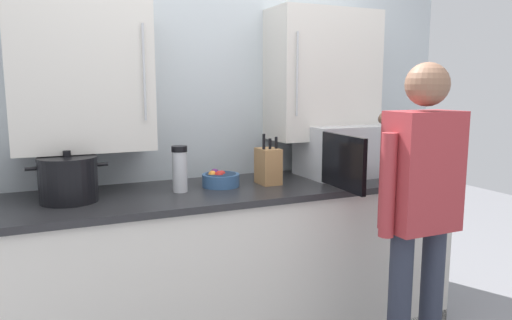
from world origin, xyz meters
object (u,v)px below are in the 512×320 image
(knife_block, at_px, (268,166))
(thermos_flask, at_px, (180,169))
(microwave_oven, at_px, (344,151))
(stock_pot, at_px, (68,179))
(fruit_bowl, at_px, (220,179))
(person_figure, at_px, (420,201))

(knife_block, relative_size, thermos_flask, 1.19)
(microwave_oven, bearing_deg, stock_pot, -178.87)
(stock_pot, height_order, thermos_flask, stock_pot)
(microwave_oven, height_order, fruit_bowl, microwave_oven)
(knife_block, distance_m, person_figure, 0.86)
(knife_block, bearing_deg, thermos_flask, 179.80)
(microwave_oven, bearing_deg, thermos_flask, -177.96)
(microwave_oven, distance_m, knife_block, 0.54)
(thermos_flask, bearing_deg, knife_block, -0.20)
(microwave_oven, xyz_separation_m, knife_block, (-0.54, -0.04, -0.05))
(fruit_bowl, relative_size, thermos_flask, 0.85)
(microwave_oven, bearing_deg, person_figure, -97.33)
(stock_pot, distance_m, knife_block, 1.06)
(stock_pot, bearing_deg, microwave_oven, 1.13)
(stock_pot, bearing_deg, thermos_flask, -0.63)
(fruit_bowl, height_order, knife_block, knife_block)
(knife_block, bearing_deg, fruit_bowl, 171.07)
(microwave_oven, relative_size, stock_pot, 2.12)
(stock_pot, xyz_separation_m, thermos_flask, (0.55, -0.01, 0.01))
(microwave_oven, bearing_deg, fruit_bowl, 179.73)
(microwave_oven, xyz_separation_m, person_figure, (-0.10, -0.77, -0.14))
(fruit_bowl, bearing_deg, person_figure, -47.30)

